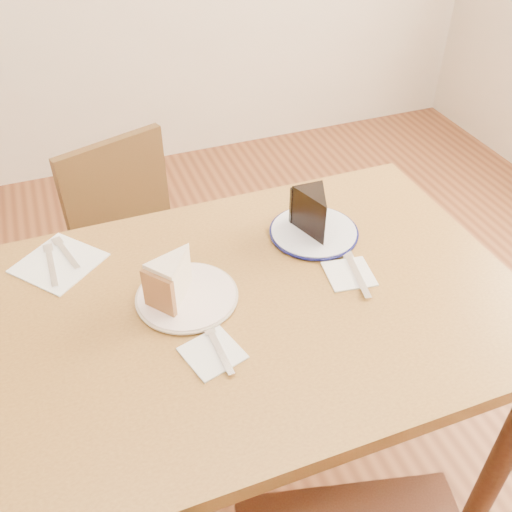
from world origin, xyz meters
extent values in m
plane|color=#492513|center=(0.00, 0.00, 0.00)|extent=(4.00, 4.00, 0.00)
cube|color=brown|center=(0.00, 0.00, 0.73)|extent=(1.20, 0.80, 0.04)
cylinder|color=black|center=(0.54, -0.34, 0.35)|extent=(0.06, 0.06, 0.71)
cylinder|color=black|center=(-0.54, 0.34, 0.35)|extent=(0.06, 0.06, 0.71)
cylinder|color=black|center=(0.54, 0.34, 0.35)|extent=(0.06, 0.06, 0.71)
cube|color=#34210F|center=(-0.12, 0.52, 0.44)|extent=(0.51, 0.51, 0.04)
cylinder|color=#34210F|center=(-0.02, 0.74, 0.21)|extent=(0.04, 0.04, 0.42)
cylinder|color=#34210F|center=(-0.34, 0.63, 0.21)|extent=(0.04, 0.04, 0.42)
cylinder|color=#34210F|center=(0.09, 0.42, 0.21)|extent=(0.04, 0.04, 0.42)
cylinder|color=#34210F|center=(-0.23, 0.30, 0.21)|extent=(0.04, 0.04, 0.42)
cube|color=#34210F|center=(-0.18, 0.70, 0.64)|extent=(0.34, 0.14, 0.36)
cylinder|color=white|center=(-0.13, 0.05, 0.76)|extent=(0.21, 0.21, 0.01)
cylinder|color=white|center=(0.23, 0.17, 0.76)|extent=(0.21, 0.21, 0.01)
cube|color=white|center=(-0.12, -0.12, 0.75)|extent=(0.13, 0.13, 0.00)
cube|color=white|center=(0.24, 0.00, 0.75)|extent=(0.12, 0.12, 0.00)
cube|color=white|center=(-0.38, 0.28, 0.75)|extent=(0.24, 0.24, 0.00)
cube|color=silver|center=(-0.11, -0.11, 0.76)|extent=(0.02, 0.14, 0.00)
cube|color=silver|center=(0.26, -0.01, 0.76)|extent=(0.05, 0.17, 0.00)
cube|color=silver|center=(-0.36, 0.30, 0.76)|extent=(0.05, 0.14, 0.00)
cube|color=silver|center=(-0.39, 0.27, 0.76)|extent=(0.02, 0.16, 0.00)
camera|label=1|loc=(-0.30, -0.84, 1.62)|focal=40.00mm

